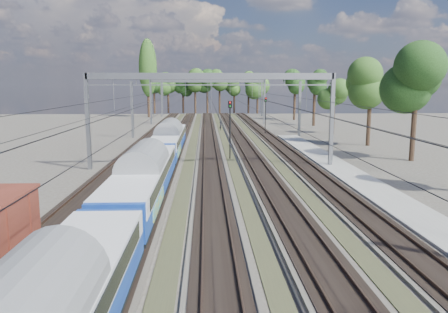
{
  "coord_description": "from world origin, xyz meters",
  "views": [
    {
      "loc": [
        -0.54,
        -11.08,
        7.89
      ],
      "look_at": [
        0.78,
        19.91,
        2.8
      ],
      "focal_mm": 35.0,
      "sensor_mm": 36.0,
      "label": 1
    }
  ],
  "objects_px": {
    "signal_near": "(230,123)",
    "emu_train": "(143,173)",
    "worker": "(221,126)",
    "signal_far": "(266,111)"
  },
  "relations": [
    {
      "from": "signal_near",
      "to": "emu_train",
      "type": "bearing_deg",
      "value": -119.03
    },
    {
      "from": "worker",
      "to": "emu_train",
      "type": "bearing_deg",
      "value": 169.92
    },
    {
      "from": "signal_near",
      "to": "worker",
      "type": "bearing_deg",
      "value": 80.0
    },
    {
      "from": "worker",
      "to": "signal_far",
      "type": "height_order",
      "value": "signal_far"
    },
    {
      "from": "emu_train",
      "to": "signal_near",
      "type": "xyz_separation_m",
      "value": [
        6.57,
        18.97,
        1.56
      ]
    },
    {
      "from": "emu_train",
      "to": "signal_far",
      "type": "height_order",
      "value": "signal_far"
    },
    {
      "from": "worker",
      "to": "signal_far",
      "type": "relative_size",
      "value": 0.27
    },
    {
      "from": "emu_train",
      "to": "signal_far",
      "type": "bearing_deg",
      "value": 72.34
    },
    {
      "from": "emu_train",
      "to": "signal_far",
      "type": "relative_size",
      "value": 9.89
    },
    {
      "from": "worker",
      "to": "signal_near",
      "type": "height_order",
      "value": "signal_near"
    }
  ]
}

